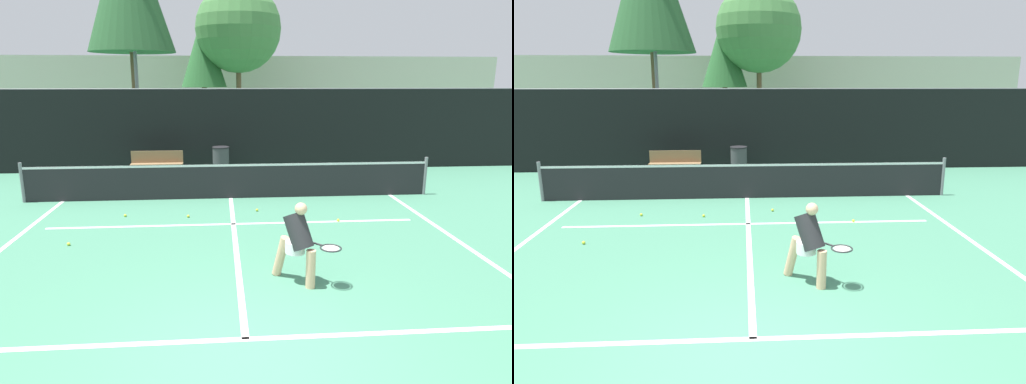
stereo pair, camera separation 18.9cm
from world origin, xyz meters
TOP-DOWN VIEW (x-y plane):
  - ground_plane at (0.00, 0.00)m, footprint 100.00×100.00m
  - court_baseline_near at (0.00, 0.40)m, footprint 11.00×0.10m
  - court_service_line at (0.00, 5.13)m, footprint 8.25×0.10m
  - court_center_mark at (0.00, 3.94)m, footprint 0.10×7.08m
  - court_sideline_left at (-4.51, 3.94)m, footprint 0.10×8.08m
  - court_sideline_right at (4.51, 3.94)m, footprint 0.10×8.08m
  - net at (0.00, 7.48)m, footprint 11.09×0.09m
  - fence_back at (0.00, 11.54)m, footprint 24.00×0.06m
  - player_practicing at (0.92, 2.00)m, footprint 1.13×0.86m
  - tennis_ball_scattered_0 at (-2.56, 5.91)m, footprint 0.07×0.07m
  - tennis_ball_scattered_1 at (2.41, 5.13)m, footprint 0.07×0.07m
  - tennis_ball_scattered_2 at (1.29, 5.08)m, footprint 0.07×0.07m
  - tennis_ball_scattered_3 at (-3.28, 4.02)m, footprint 0.07×0.07m
  - tennis_ball_scattered_4 at (-1.05, 5.73)m, footprint 0.07×0.07m
  - tennis_ball_scattered_5 at (0.62, 6.12)m, footprint 0.07×0.07m
  - courtside_bench at (-2.38, 10.55)m, footprint 1.72×0.38m
  - trash_bin at (-0.24, 10.58)m, footprint 0.58×0.58m
  - parked_car at (4.59, 15.61)m, footprint 1.74×4.29m
  - floodlight_mast at (-3.92, 16.58)m, footprint 1.10×0.24m
  - tree_mid at (0.84, 21.13)m, footprint 4.64×4.64m
  - tree_east at (-1.06, 21.45)m, footprint 2.51×2.51m
  - building_far at (0.00, 26.21)m, footprint 36.00×2.40m

SIDE VIEW (x-z plane):
  - ground_plane at x=0.00m, z-range 0.00..0.00m
  - court_baseline_near at x=0.00m, z-range 0.00..0.01m
  - court_service_line at x=0.00m, z-range 0.00..0.01m
  - court_center_mark at x=0.00m, z-range 0.00..0.01m
  - court_sideline_left at x=-4.51m, z-range 0.00..0.01m
  - court_sideline_right at x=4.51m, z-range 0.00..0.01m
  - tennis_ball_scattered_0 at x=-2.56m, z-range 0.00..0.07m
  - tennis_ball_scattered_1 at x=2.41m, z-range 0.00..0.07m
  - tennis_ball_scattered_2 at x=1.29m, z-range 0.00..0.07m
  - tennis_ball_scattered_3 at x=-3.28m, z-range 0.00..0.07m
  - tennis_ball_scattered_4 at x=-1.05m, z-range 0.00..0.07m
  - tennis_ball_scattered_5 at x=0.62m, z-range 0.00..0.07m
  - courtside_bench at x=-2.38m, z-range 0.04..0.90m
  - trash_bin at x=-0.24m, z-range 0.00..0.98m
  - net at x=0.00m, z-range -0.02..1.05m
  - parked_car at x=4.59m, z-range -0.10..1.22m
  - player_practicing at x=0.92m, z-range 0.04..1.39m
  - fence_back at x=0.00m, z-range -0.01..2.88m
  - building_far at x=0.00m, z-range 0.00..4.63m
  - tree_east at x=-1.06m, z-range 1.36..8.05m
  - floodlight_mast at x=-3.92m, z-range 1.16..9.86m
  - tree_mid at x=0.84m, z-range 1.75..9.91m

